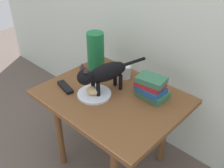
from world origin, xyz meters
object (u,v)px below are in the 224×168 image
at_px(side_table, 112,105).
at_px(bread_roll, 92,91).
at_px(candle_jar, 125,73).
at_px(book_stack, 151,87).
at_px(cat, 103,73).
at_px(green_vase, 96,52).
at_px(tv_remote, 65,87).
at_px(plate, 94,94).

distance_m(side_table, bread_roll, 0.16).
bearing_deg(candle_jar, book_stack, -14.11).
height_order(bread_roll, candle_jar, candle_jar).
relative_size(cat, green_vase, 1.73).
xyz_separation_m(cat, tv_remote, (-0.20, -0.14, -0.12)).
bearing_deg(book_stack, candle_jar, 165.89).
bearing_deg(side_table, book_stack, 39.47).
bearing_deg(green_vase, book_stack, -1.10).
relative_size(side_table, candle_jar, 9.95).
distance_m(bread_roll, cat, 0.12).
height_order(plate, green_vase, green_vase).
bearing_deg(tv_remote, plate, 35.21).
xyz_separation_m(plate, tv_remote, (-0.19, -0.07, 0.00)).
bearing_deg(green_vase, bread_roll, -48.00).
xyz_separation_m(green_vase, candle_jar, (0.22, 0.05, -0.10)).
bearing_deg(cat, plate, -105.71).
height_order(candle_jar, tv_remote, candle_jar).
distance_m(cat, green_vase, 0.29).
height_order(bread_roll, tv_remote, bread_roll).
bearing_deg(bread_roll, side_table, 47.51).
xyz_separation_m(side_table, tv_remote, (-0.26, -0.15, 0.08)).
bearing_deg(cat, candle_jar, 93.64).
bearing_deg(cat, book_stack, 33.43).
bearing_deg(cat, side_table, 10.10).
distance_m(book_stack, green_vase, 0.48).
height_order(plate, book_stack, book_stack).
height_order(side_table, bread_roll, bread_roll).
relative_size(plate, candle_jar, 2.41).
bearing_deg(plate, bread_roll, -95.99).
distance_m(green_vase, candle_jar, 0.25).
relative_size(side_table, book_stack, 4.51).
relative_size(side_table, tv_remote, 5.64).
bearing_deg(book_stack, plate, -139.41).
bearing_deg(tv_remote, side_table, 42.58).
relative_size(side_table, bread_roll, 10.57).
xyz_separation_m(book_stack, candle_jar, (-0.25, 0.06, -0.03)).
xyz_separation_m(bread_roll, tv_remote, (-0.18, -0.06, -0.03)).
relative_size(green_vase, candle_jar, 3.19).
bearing_deg(green_vase, candle_jar, 13.70).
bearing_deg(green_vase, tv_remote, -83.35).
height_order(bread_roll, book_stack, book_stack).
height_order(plate, tv_remote, tv_remote).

